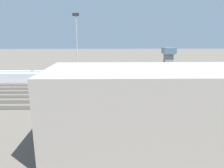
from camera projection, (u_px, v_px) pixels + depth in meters
name	position (u px, v px, depth m)	size (l,w,h in m)	color
ground_plane	(121.00, 90.00, 73.28)	(400.00, 400.00, 0.00)	#60594F
track_bed_0	(119.00, 79.00, 90.25)	(140.00, 2.80, 0.12)	#4C443D
track_bed_1	(120.00, 82.00, 85.40)	(140.00, 2.80, 0.12)	#3D3833
track_bed_2	(120.00, 85.00, 80.54)	(140.00, 2.80, 0.12)	#3D3833
track_bed_3	(121.00, 88.00, 75.69)	(140.00, 2.80, 0.12)	#3D3833
track_bed_4	(122.00, 92.00, 70.83)	(140.00, 2.80, 0.12)	#3D3833
track_bed_5	(123.00, 96.00, 65.98)	(140.00, 2.80, 0.12)	#3D3833
track_bed_6	(124.00, 101.00, 61.13)	(140.00, 2.80, 0.12)	#3D3833
track_bed_7	(125.00, 107.00, 56.27)	(140.00, 2.80, 0.12)	#3D3833
train_on_track_6	(218.00, 94.00, 61.09)	(66.40, 3.06, 4.40)	black
train_on_track_0	(111.00, 75.00, 89.72)	(114.80, 3.06, 4.40)	maroon
train_on_track_1	(101.00, 77.00, 84.79)	(90.60, 3.00, 4.40)	#1E6B9E
train_on_track_7	(167.00, 100.00, 55.95)	(10.00, 3.00, 5.00)	#D85914
light_mast_0	(77.00, 38.00, 88.96)	(2.80, 0.70, 27.87)	#9EA0A5
maintenance_shed	(210.00, 108.00, 35.66)	(55.55, 15.47, 13.99)	#9E9389
control_tower	(168.00, 58.00, 103.62)	(6.00, 6.00, 12.68)	gray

